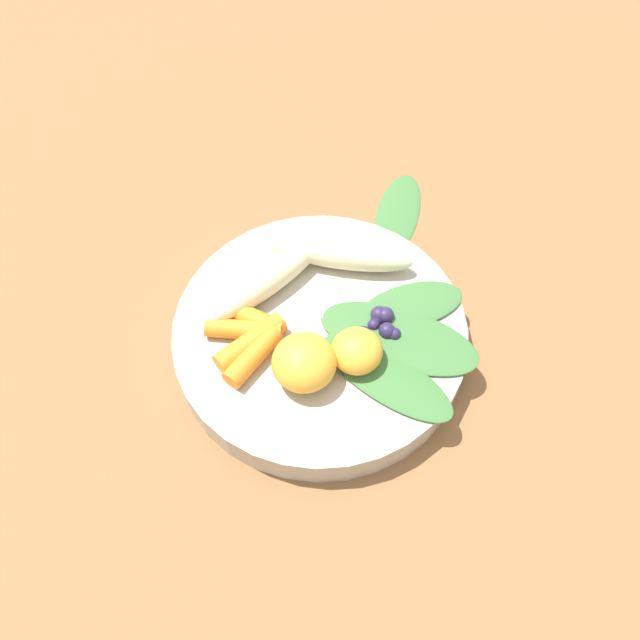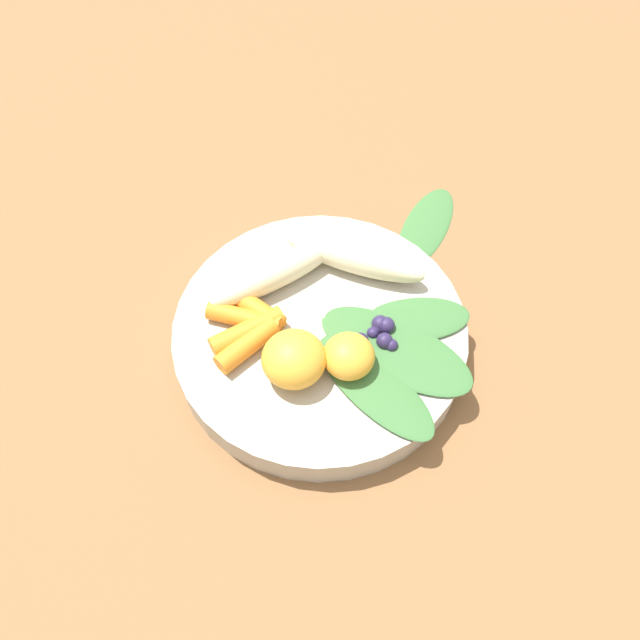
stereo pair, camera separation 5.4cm
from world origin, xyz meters
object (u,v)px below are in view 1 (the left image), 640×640
banana_peeled_left (266,279)px  banana_peeled_right (341,253)px  bowl (320,336)px  orange_segment_near (357,351)px  kale_leaf_stray (398,212)px

banana_peeled_left → banana_peeled_right: bearing=161.3°
bowl → banana_peeled_right: (0.05, 0.05, 0.03)m
banana_peeled_right → bowl: bearing=84.8°
banana_peeled_right → orange_segment_near: (-0.04, -0.09, 0.00)m
orange_segment_near → bowl: bearing=99.5°
banana_peeled_left → banana_peeled_right: 0.07m
bowl → banana_peeled_left: bearing=107.5°
bowl → kale_leaf_stray: size_ratio=2.22×
kale_leaf_stray → bowl: bearing=167.4°
banana_peeled_left → banana_peeled_right: same height
orange_segment_near → kale_leaf_stray: bearing=42.9°
banana_peeled_right → kale_leaf_stray: 0.12m
banana_peeled_right → orange_segment_near: orange_segment_near is taller
orange_segment_near → kale_leaf_stray: size_ratio=0.37×
kale_leaf_stray → banana_peeled_right: bearing=159.7°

